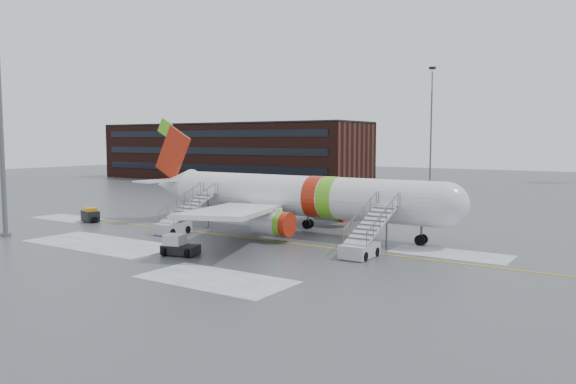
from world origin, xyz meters
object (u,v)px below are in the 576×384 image
Objects in this scene: airliner at (291,196)px; airstair_fwd at (364,242)px; pushback_tug at (178,246)px; baggage_tractor at (90,216)px; airstair_aft at (178,222)px.

airliner is 4.55× the size of airstair_fwd.
airliner is at bearing 85.46° from pushback_tug.
pushback_tug is 21.67m from baggage_tractor.
baggage_tractor is (-20.33, 7.53, -0.05)m from pushback_tug.
baggage_tractor is (-21.44, -6.56, -2.78)m from airliner.
airliner is 22.59m from baggage_tractor.
pushback_tug is at bearing -20.32° from baggage_tractor.
airliner is 11.57× the size of pushback_tug.
baggage_tractor is at bearing -179.91° from airstair_aft.
baggage_tractor is at bearing -163.00° from airliner.
pushback_tug is 0.99× the size of baggage_tractor.
airstair_aft is at bearing 0.09° from baggage_tractor.
pushback_tug is (-11.94, -7.55, -0.37)m from airstair_fwd.
airstair_aft is 2.54× the size of pushback_tug.
airstair_fwd is at bearing -31.13° from airliner.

